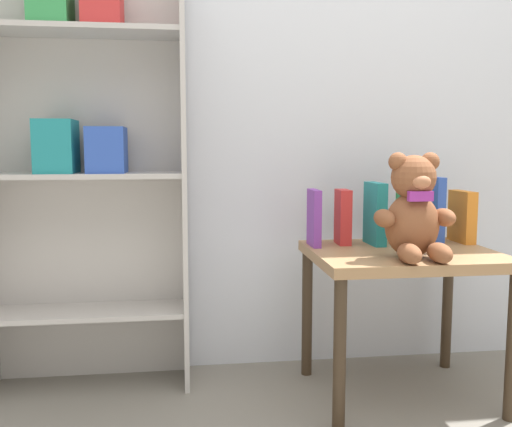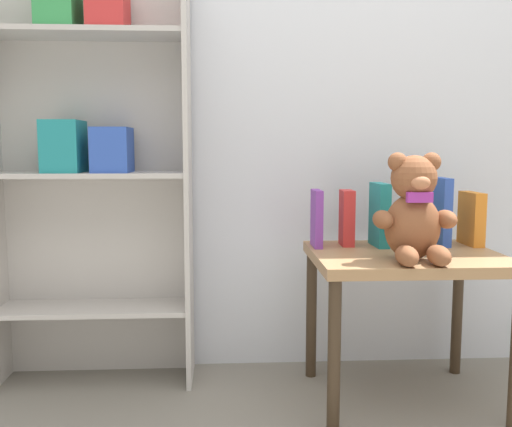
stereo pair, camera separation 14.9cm
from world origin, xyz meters
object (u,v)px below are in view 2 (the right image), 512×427
(book_standing_teal, at_px, (380,215))
(book_standing_blue, at_px, (441,212))
(display_table, at_px, (405,274))
(book_standing_purple, at_px, (317,218))
(book_standing_orange, at_px, (471,219))
(bookshelf_side, at_px, (91,149))
(book_standing_red, at_px, (347,218))
(book_standing_green, at_px, (410,218))
(teddy_bear, at_px, (414,212))

(book_standing_teal, relative_size, book_standing_blue, 0.93)
(display_table, height_order, book_standing_purple, book_standing_purple)
(book_standing_teal, bearing_deg, book_standing_blue, -0.92)
(book_standing_purple, bearing_deg, book_standing_orange, 0.67)
(bookshelf_side, bearing_deg, book_standing_purple, -9.35)
(bookshelf_side, height_order, book_standing_teal, bookshelf_side)
(book_standing_red, xyz_separation_m, book_standing_orange, (0.46, -0.02, -0.00))
(book_standing_orange, bearing_deg, display_table, -156.11)
(book_standing_red, bearing_deg, book_standing_green, -3.25)
(teddy_bear, distance_m, book_standing_blue, 0.33)
(book_standing_purple, distance_m, book_standing_green, 0.34)
(bookshelf_side, relative_size, book_standing_orange, 8.07)
(book_standing_red, height_order, book_standing_teal, book_standing_teal)
(teddy_bear, relative_size, book_standing_orange, 1.76)
(book_standing_teal, relative_size, book_standing_orange, 1.18)
(teddy_bear, height_order, book_standing_red, teddy_bear)
(book_standing_teal, height_order, book_standing_orange, book_standing_teal)
(bookshelf_side, distance_m, book_standing_red, 0.98)
(display_table, bearing_deg, teddy_bear, -98.55)
(book_standing_teal, bearing_deg, teddy_bear, -83.64)
(book_standing_green, xyz_separation_m, book_standing_blue, (0.11, 0.00, 0.02))
(book_standing_purple, distance_m, book_standing_red, 0.12)
(bookshelf_side, relative_size, book_standing_red, 7.75)
(book_standing_red, distance_m, book_standing_blue, 0.34)
(teddy_bear, bearing_deg, book_standing_teal, 98.19)
(display_table, xyz_separation_m, book_standing_teal, (-0.06, 0.13, 0.19))
(book_standing_red, relative_size, book_standing_orange, 1.04)
(book_standing_green, bearing_deg, bookshelf_side, 175.58)
(book_standing_green, bearing_deg, book_standing_blue, 2.54)
(book_standing_purple, xyz_separation_m, book_standing_teal, (0.23, 0.00, 0.01))
(book_standing_purple, xyz_separation_m, book_standing_green, (0.34, 0.00, -0.00))
(book_standing_purple, xyz_separation_m, book_standing_orange, (0.57, 0.01, -0.01))
(bookshelf_side, xyz_separation_m, display_table, (1.11, -0.27, -0.42))
(book_standing_purple, bearing_deg, book_standing_green, 0.44)
(teddy_bear, bearing_deg, bookshelf_side, 160.03)
(book_standing_teal, xyz_separation_m, book_standing_blue, (0.23, 0.00, 0.01))
(teddy_bear, relative_size, book_standing_teal, 1.49)
(teddy_bear, xyz_separation_m, book_standing_blue, (0.19, 0.26, -0.03))
(book_standing_purple, height_order, book_standing_teal, book_standing_teal)
(teddy_bear, bearing_deg, book_standing_purple, 135.68)
(bookshelf_side, distance_m, book_standing_purple, 0.87)
(display_table, bearing_deg, book_standing_green, 66.78)
(book_standing_orange, bearing_deg, teddy_bear, -140.58)
(teddy_bear, relative_size, book_standing_red, 1.69)
(display_table, relative_size, book_standing_purple, 3.08)
(teddy_bear, bearing_deg, book_standing_orange, 41.28)
(book_standing_red, distance_m, book_standing_teal, 0.12)
(book_standing_green, height_order, book_standing_blue, book_standing_blue)
(display_table, height_order, book_standing_blue, book_standing_blue)
(book_standing_teal, height_order, book_standing_blue, book_standing_blue)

